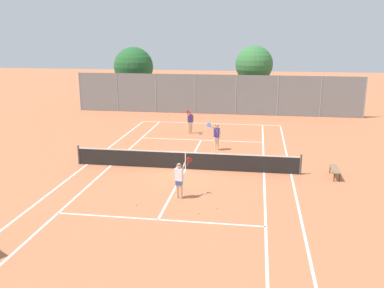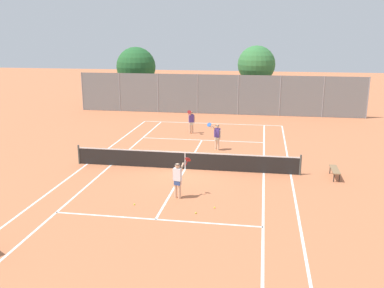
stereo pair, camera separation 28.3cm
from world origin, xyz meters
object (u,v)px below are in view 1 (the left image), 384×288
(player_far_left, at_px, (190,121))
(player_far_right, at_px, (217,135))
(loose_tennis_ball_2, at_px, (121,159))
(tree_behind_left, at_px, (133,68))
(loose_tennis_ball_3, at_px, (198,213))
(loose_tennis_ball_5, at_px, (133,150))
(loose_tennis_ball_1, at_px, (136,205))
(loose_tennis_ball_0, at_px, (217,207))
(player_near_side, at_px, (179,178))
(tree_behind_right, at_px, (254,65))
(loose_tennis_ball_4, at_px, (226,158))
(courtside_bench, at_px, (335,169))
(tennis_net, at_px, (185,160))

(player_far_left, distance_m, player_far_right, 4.76)
(loose_tennis_ball_2, height_order, tree_behind_left, tree_behind_left)
(player_far_right, bearing_deg, tree_behind_left, 122.07)
(loose_tennis_ball_3, distance_m, loose_tennis_ball_5, 10.28)
(loose_tennis_ball_1, bearing_deg, loose_tennis_ball_3, -9.48)
(loose_tennis_ball_1, height_order, tree_behind_left, tree_behind_left)
(player_far_right, relative_size, loose_tennis_ball_3, 26.88)
(player_far_left, xyz_separation_m, loose_tennis_ball_2, (-2.92, -7.06, -0.89))
(player_far_left, distance_m, loose_tennis_ball_0, 13.58)
(player_near_side, bearing_deg, tree_behind_left, 110.58)
(player_far_right, distance_m, loose_tennis_ball_2, 6.03)
(player_far_right, relative_size, tree_behind_right, 0.30)
(loose_tennis_ball_0, bearing_deg, loose_tennis_ball_3, -135.44)
(tree_behind_left, bearing_deg, loose_tennis_ball_0, -66.61)
(loose_tennis_ball_2, height_order, loose_tennis_ball_4, same)
(loose_tennis_ball_0, bearing_deg, player_near_side, 153.44)
(player_far_left, relative_size, loose_tennis_ball_0, 26.88)
(loose_tennis_ball_1, height_order, courtside_bench, courtside_bench)
(player_far_left, distance_m, loose_tennis_ball_4, 6.69)
(player_near_side, distance_m, loose_tennis_ball_4, 6.68)
(player_near_side, bearing_deg, player_far_right, 84.13)
(tennis_net, bearing_deg, loose_tennis_ball_2, 163.49)
(courtside_bench, distance_m, tree_behind_right, 19.45)
(loose_tennis_ball_3, bearing_deg, loose_tennis_ball_0, 44.56)
(tennis_net, xyz_separation_m, loose_tennis_ball_3, (1.46, -5.61, -0.48))
(tennis_net, bearing_deg, player_far_left, 97.22)
(tennis_net, distance_m, player_near_side, 4.12)
(player_far_right, bearing_deg, tennis_net, -107.20)
(player_near_side, relative_size, loose_tennis_ball_4, 26.88)
(player_near_side, xyz_separation_m, courtside_bench, (7.20, 3.92, -0.52))
(loose_tennis_ball_1, distance_m, loose_tennis_ball_2, 6.89)
(loose_tennis_ball_3, height_order, loose_tennis_ball_4, same)
(loose_tennis_ball_1, height_order, loose_tennis_ball_4, same)
(loose_tennis_ball_3, bearing_deg, loose_tennis_ball_5, 120.86)
(courtside_bench, relative_size, tree_behind_right, 0.25)
(loose_tennis_ball_3, bearing_deg, tree_behind_right, 85.80)
(loose_tennis_ball_5, xyz_separation_m, tree_behind_left, (-4.65, 16.36, 3.65))
(loose_tennis_ball_0, height_order, tree_behind_right, tree_behind_right)
(tennis_net, xyz_separation_m, player_far_left, (-1.04, 8.23, 0.42))
(loose_tennis_ball_4, relative_size, tree_behind_right, 0.01)
(player_far_right, relative_size, courtside_bench, 1.18)
(loose_tennis_ball_1, distance_m, courtside_bench, 10.17)
(loose_tennis_ball_0, bearing_deg, loose_tennis_ball_1, -176.29)
(loose_tennis_ball_4, bearing_deg, courtside_bench, -24.06)
(loose_tennis_ball_3, xyz_separation_m, courtside_bench, (6.16, 5.45, 0.38))
(player_far_left, height_order, loose_tennis_ball_0, player_far_left)
(loose_tennis_ball_0, height_order, loose_tennis_ball_5, same)
(courtside_bench, bearing_deg, loose_tennis_ball_4, 155.94)
(tennis_net, xyz_separation_m, loose_tennis_ball_1, (-1.24, -5.16, -0.48))
(loose_tennis_ball_0, distance_m, loose_tennis_ball_1, 3.38)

